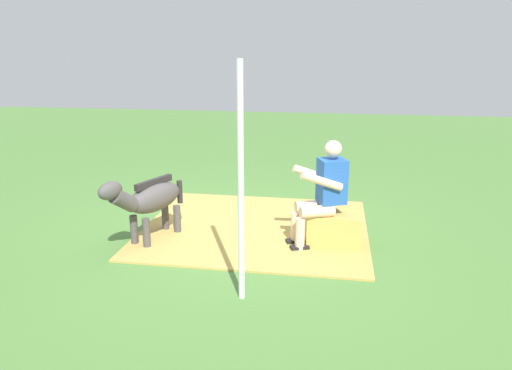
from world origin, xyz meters
TOP-DOWN VIEW (x-y plane):
  - ground_plane at (0.00, 0.00)m, footprint 24.00×24.00m
  - hay_patch at (-0.26, -0.14)m, footprint 2.89×2.60m
  - hay_bale at (-1.28, 0.26)m, footprint 0.63×0.41m
  - person_seated at (-1.13, 0.29)m, footprint 0.72×0.56m
  - pony_standing at (0.93, 0.50)m, footprint 0.69×1.28m
  - tent_pole_left at (-0.43, 1.68)m, footprint 0.06×0.06m

SIDE VIEW (x-z plane):
  - ground_plane at x=0.00m, z-range 0.00..0.00m
  - hay_patch at x=-0.26m, z-range 0.00..0.02m
  - hay_bale at x=-1.28m, z-range 0.00..0.40m
  - pony_standing at x=0.93m, z-range 0.09..0.99m
  - person_seated at x=-1.13m, z-range 0.05..1.33m
  - tent_pole_left at x=-0.43m, z-range 0.00..2.22m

